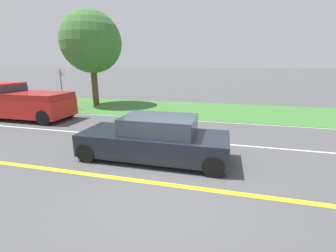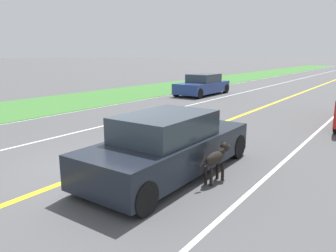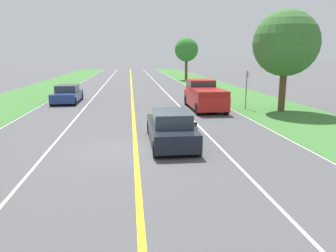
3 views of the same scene
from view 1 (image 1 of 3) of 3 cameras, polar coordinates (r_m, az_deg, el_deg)
ground_plane at (r=6.04m, az=-1.36°, el=-14.52°), size 400.00×400.00×0.00m
centre_divider_line at (r=6.04m, az=-1.36°, el=-14.48°), size 0.18×160.00×0.01m
lane_edge_line_right at (r=12.49m, az=7.27°, el=1.34°), size 0.14×160.00×0.01m
lane_dash_same_dir at (r=9.17m, az=4.52°, el=-3.81°), size 0.10×160.00×0.01m
grass_verge_right at (r=15.40m, az=8.67°, el=4.00°), size 6.00×160.00×0.03m
ego_car at (r=7.30m, az=-3.33°, el=-3.38°), size 1.83×4.75×1.44m
dog at (r=8.42m, az=-2.32°, el=-1.74°), size 0.30×1.10×0.84m
pickup_truck at (r=15.18m, az=-33.43°, el=5.27°), size 2.12×5.33×2.00m
roadside_tree_right_near at (r=17.87m, az=-18.93°, el=19.42°), size 4.29×4.29×6.68m
street_sign at (r=16.90m, az=-25.43°, el=9.46°), size 0.11×0.64×2.71m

